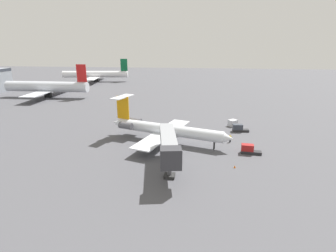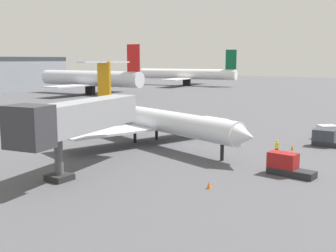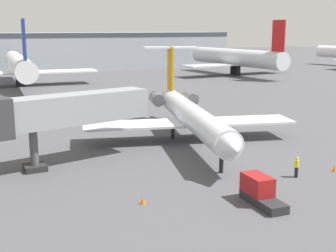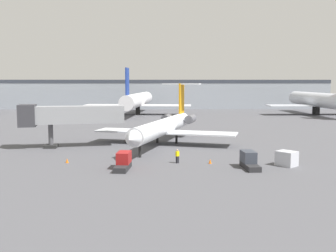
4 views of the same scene
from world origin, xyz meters
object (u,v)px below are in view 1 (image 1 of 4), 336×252
parked_airliner_east_mid (47,87)px  traffic_cone_near (235,167)px  cargo_container_uld (233,123)px  parked_airliner_east_end (96,74)px  jet_bridge (169,146)px  baggage_tug_trailing (249,150)px  traffic_cone_mid (230,135)px  baggage_tug_lead (239,128)px  ground_crew_marshaller (230,138)px  regional_jet (163,129)px

parked_airliner_east_mid → traffic_cone_near: bearing=-130.2°
cargo_container_uld → parked_airliner_east_end: (83.15, 71.03, 3.34)m
parked_airliner_east_mid → parked_airliner_east_end: parked_airliner_east_mid is taller
jet_bridge → parked_airliner_east_mid: (61.39, 57.97, -0.37)m
baggage_tug_trailing → traffic_cone_mid: baggage_tug_trailing is taller
parked_airliner_east_mid → baggage_tug_trailing: bearing=-125.2°
baggage_tug_lead → traffic_cone_near: 21.72m
baggage_tug_trailing → traffic_cone_mid: 10.56m
ground_crew_marshaller → parked_airliner_east_end: parked_airliner_east_end is taller
cargo_container_uld → traffic_cone_mid: cargo_container_uld is taller
regional_jet → baggage_tug_lead: size_ratio=7.09×
ground_crew_marshaller → traffic_cone_mid: bearing=-5.5°
jet_bridge → traffic_cone_near: 12.73m
traffic_cone_mid → parked_airliner_east_end: parked_airliner_east_end is taller
traffic_cone_near → parked_airliner_east_end: bearing=32.1°
traffic_cone_near → baggage_tug_lead: bearing=-9.4°
jet_bridge → baggage_tug_trailing: size_ratio=3.76×
ground_crew_marshaller → parked_airliner_east_mid: (45.29, 70.10, 3.57)m
cargo_container_uld → traffic_cone_mid: size_ratio=5.04×
traffic_cone_near → parked_airliner_east_mid: parked_airliner_east_mid is taller
regional_jet → baggage_tug_lead: 20.39m
regional_jet → baggage_tug_lead: (9.17, -18.09, -2.10)m
jet_bridge → parked_airliner_east_mid: parked_airliner_east_mid is taller
regional_jet → baggage_tug_trailing: regional_jet is taller
baggage_tug_lead → parked_airliner_east_mid: size_ratio=0.12×
jet_bridge → baggage_tug_lead: bearing=-32.1°
regional_jet → ground_crew_marshaller: (1.14, -15.09, -2.08)m
traffic_cone_near → parked_airliner_east_end: parked_airliner_east_end is taller
jet_bridge → cargo_container_uld: jet_bridge is taller
jet_bridge → traffic_cone_mid: (20.02, -12.51, -4.52)m
baggage_tug_trailing → parked_airliner_east_mid: size_ratio=0.12×
baggage_tug_lead → parked_airliner_east_mid: parked_airliner_east_mid is taller
ground_crew_marshaller → baggage_tug_lead: bearing=-20.5°
ground_crew_marshaller → parked_airliner_east_mid: bearing=57.1°
baggage_tug_lead → traffic_cone_near: (-21.43, 3.53, -0.56)m
baggage_tug_lead → parked_airliner_east_end: (87.82, 72.10, 3.37)m
traffic_cone_near → parked_airliner_east_mid: bearing=49.8°
parked_airliner_east_mid → cargo_container_uld: bearing=-114.3°
regional_jet → traffic_cone_near: size_ratio=52.55×
jet_bridge → baggage_tug_trailing: (9.83, -15.23, -3.96)m
cargo_container_uld → parked_airliner_east_mid: parked_airliner_east_mid is taller
ground_crew_marshaller → parked_airliner_east_mid: parked_airliner_east_mid is taller
regional_jet → parked_airliner_east_end: size_ratio=0.75×
regional_jet → baggage_tug_trailing: (-5.12, -18.19, -2.10)m
parked_airliner_east_end → regional_jet: bearing=-150.9°
regional_jet → traffic_cone_near: bearing=-130.1°
baggage_tug_lead → regional_jet: bearing=116.9°
baggage_tug_trailing → cargo_container_uld: baggage_tug_trailing is taller
regional_jet → jet_bridge: (-14.96, -2.96, 1.86)m
baggage_tug_trailing → parked_airliner_east_mid: parked_airliner_east_mid is taller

